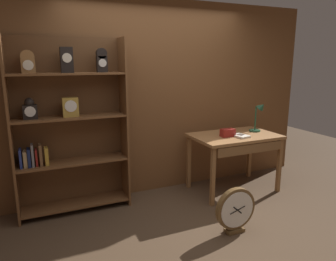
{
  "coord_description": "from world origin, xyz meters",
  "views": [
    {
      "loc": [
        -1.59,
        -2.62,
        1.82
      ],
      "look_at": [
        -0.17,
        0.55,
        1.03
      ],
      "focal_mm": 33.59,
      "sensor_mm": 36.0,
      "label": 1
    }
  ],
  "objects_px": {
    "bookshelf": "(68,126)",
    "workbench": "(235,142)",
    "toolbox_small": "(228,133)",
    "round_clock_large": "(235,210)",
    "open_repair_manual": "(241,136)",
    "desk_lamp": "(259,115)"
  },
  "relations": [
    {
      "from": "round_clock_large",
      "to": "open_repair_manual",
      "type": "bearing_deg",
      "value": 51.73
    },
    {
      "from": "workbench",
      "to": "round_clock_large",
      "type": "xyz_separation_m",
      "value": [
        -0.66,
        -0.94,
        -0.46
      ]
    },
    {
      "from": "toolbox_small",
      "to": "round_clock_large",
      "type": "bearing_deg",
      "value": -118.79
    },
    {
      "from": "toolbox_small",
      "to": "bookshelf",
      "type": "bearing_deg",
      "value": 170.2
    },
    {
      "from": "toolbox_small",
      "to": "round_clock_large",
      "type": "height_order",
      "value": "toolbox_small"
    },
    {
      "from": "toolbox_small",
      "to": "round_clock_large",
      "type": "relative_size",
      "value": 0.38
    },
    {
      "from": "open_repair_manual",
      "to": "workbench",
      "type": "bearing_deg",
      "value": 82.32
    },
    {
      "from": "desk_lamp",
      "to": "toolbox_small",
      "type": "height_order",
      "value": "desk_lamp"
    },
    {
      "from": "workbench",
      "to": "bookshelf",
      "type": "bearing_deg",
      "value": 171.41
    },
    {
      "from": "workbench",
      "to": "round_clock_large",
      "type": "distance_m",
      "value": 1.23
    },
    {
      "from": "bookshelf",
      "to": "open_repair_manual",
      "type": "relative_size",
      "value": 9.45
    },
    {
      "from": "bookshelf",
      "to": "workbench",
      "type": "height_order",
      "value": "bookshelf"
    },
    {
      "from": "workbench",
      "to": "desk_lamp",
      "type": "bearing_deg",
      "value": 7.97
    },
    {
      "from": "bookshelf",
      "to": "round_clock_large",
      "type": "bearing_deg",
      "value": -39.94
    },
    {
      "from": "open_repair_manual",
      "to": "round_clock_large",
      "type": "height_order",
      "value": "open_repair_manual"
    },
    {
      "from": "toolbox_small",
      "to": "open_repair_manual",
      "type": "bearing_deg",
      "value": -29.3
    },
    {
      "from": "desk_lamp",
      "to": "round_clock_large",
      "type": "bearing_deg",
      "value": -137.36
    },
    {
      "from": "workbench",
      "to": "open_repair_manual",
      "type": "distance_m",
      "value": 0.15
    },
    {
      "from": "workbench",
      "to": "open_repair_manual",
      "type": "height_order",
      "value": "open_repair_manual"
    },
    {
      "from": "desk_lamp",
      "to": "workbench",
      "type": "bearing_deg",
      "value": -172.03
    },
    {
      "from": "bookshelf",
      "to": "round_clock_large",
      "type": "xyz_separation_m",
      "value": [
        1.52,
        -1.27,
        -0.8
      ]
    },
    {
      "from": "desk_lamp",
      "to": "open_repair_manual",
      "type": "relative_size",
      "value": 1.97
    }
  ]
}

